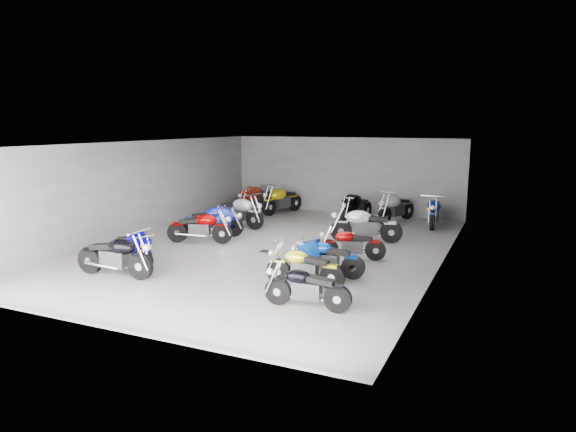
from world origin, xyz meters
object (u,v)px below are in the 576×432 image
at_px(motorcycle_right_d, 351,244).
at_px(motorcycle_right_f, 365,225).
at_px(motorcycle_left_e, 212,221).
at_px(motorcycle_right_c, 326,258).
at_px(motorcycle_back_f, 434,212).
at_px(motorcycle_right_a, 306,287).
at_px(motorcycle_right_b, 304,267).
at_px(motorcycle_back_e, 396,208).
at_px(drain_grate, 266,251).
at_px(motorcycle_left_d, 201,227).
at_px(motorcycle_back_d, 356,207).
at_px(motorcycle_left_a, 115,256).
at_px(motorcycle_back_b, 282,200).
at_px(motorcycle_left_b, 133,248).
at_px(motorcycle_left_f, 238,212).
at_px(motorcycle_back_a, 257,198).

relative_size(motorcycle_right_d, motorcycle_right_f, 0.79).
xyz_separation_m(motorcycle_left_e, motorcycle_right_d, (5.19, -1.00, -0.07)).
bearing_deg(motorcycle_right_c, motorcycle_back_f, -16.32).
height_order(motorcycle_right_a, motorcycle_right_b, motorcycle_right_b).
height_order(motorcycle_right_d, motorcycle_back_f, motorcycle_back_f).
bearing_deg(motorcycle_back_e, motorcycle_back_f, -173.53).
height_order(drain_grate, motorcycle_back_e, motorcycle_back_e).
height_order(motorcycle_right_c, motorcycle_back_f, motorcycle_back_f).
xyz_separation_m(drain_grate, motorcycle_back_f, (4.00, 5.94, 0.54)).
relative_size(drain_grate, motorcycle_left_d, 0.15).
bearing_deg(motorcycle_right_c, motorcycle_left_e, 56.31).
bearing_deg(motorcycle_back_d, motorcycle_left_a, 83.10).
relative_size(motorcycle_right_b, motorcycle_right_c, 1.00).
distance_m(motorcycle_left_e, motorcycle_right_a, 7.46).
height_order(motorcycle_right_b, motorcycle_right_c, motorcycle_right_c).
bearing_deg(motorcycle_back_d, motorcycle_back_f, -164.49).
bearing_deg(motorcycle_back_e, motorcycle_back_d, 39.26).
bearing_deg(motorcycle_right_d, motorcycle_back_d, -5.99).
xyz_separation_m(motorcycle_right_c, motorcycle_back_d, (-1.44, 7.42, 0.08)).
distance_m(motorcycle_back_b, motorcycle_back_d, 3.43).
xyz_separation_m(motorcycle_left_a, motorcycle_right_a, (5.18, -0.13, -0.08)).
bearing_deg(motorcycle_right_c, motorcycle_left_b, 98.59).
height_order(motorcycle_left_f, motorcycle_back_e, motorcycle_left_f).
bearing_deg(motorcycle_right_a, motorcycle_back_f, -9.29).
relative_size(motorcycle_left_d, motorcycle_back_f, 0.90).
distance_m(motorcycle_left_d, motorcycle_right_a, 6.71).
relative_size(drain_grate, motorcycle_back_a, 0.14).
height_order(motorcycle_left_d, motorcycle_back_d, motorcycle_back_d).
bearing_deg(motorcycle_left_f, motorcycle_back_d, 139.97).
height_order(motorcycle_right_c, motorcycle_back_b, motorcycle_back_b).
xyz_separation_m(motorcycle_back_b, motorcycle_back_d, (3.40, -0.42, -0.03)).
bearing_deg(motorcycle_right_d, motorcycle_back_b, 17.82).
xyz_separation_m(motorcycle_left_d, motorcycle_right_b, (4.71, -2.76, -0.04)).
xyz_separation_m(motorcycle_right_f, motorcycle_back_f, (1.64, 3.52, -0.00)).
xyz_separation_m(motorcycle_left_a, motorcycle_left_e, (-0.30, 4.93, -0.01)).
bearing_deg(drain_grate, motorcycle_back_a, 119.65).
height_order(motorcycle_left_b, motorcycle_right_f, motorcycle_right_f).
distance_m(motorcycle_left_f, motorcycle_right_f, 4.98).
height_order(motorcycle_left_d, motorcycle_right_a, motorcycle_left_d).
bearing_deg(motorcycle_left_b, motorcycle_right_f, 159.88).
xyz_separation_m(motorcycle_left_b, motorcycle_back_a, (-1.08, 9.23, 0.06)).
bearing_deg(motorcycle_back_b, motorcycle_left_d, 105.90).
bearing_deg(motorcycle_left_d, motorcycle_back_d, 130.83).
height_order(motorcycle_back_a, motorcycle_back_b, motorcycle_back_b).
xyz_separation_m(motorcycle_left_d, motorcycle_back_b, (0.06, 6.03, 0.06)).
relative_size(motorcycle_left_d, motorcycle_left_f, 0.88).
distance_m(motorcycle_right_a, motorcycle_back_a, 12.19).
distance_m(motorcycle_right_d, motorcycle_back_b, 7.85).
distance_m(motorcycle_left_f, motorcycle_back_f, 7.25).
relative_size(drain_grate, motorcycle_right_a, 0.17).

